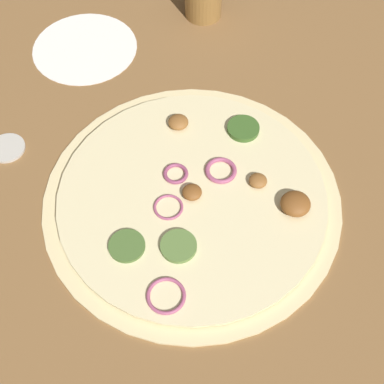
{
  "coord_description": "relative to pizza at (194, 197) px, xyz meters",
  "views": [
    {
      "loc": [
        0.27,
        0.18,
        0.52
      ],
      "look_at": [
        0.0,
        0.0,
        0.02
      ],
      "focal_mm": 50.0,
      "sensor_mm": 36.0,
      "label": 1
    }
  ],
  "objects": [
    {
      "name": "ground_plane",
      "position": [
        0.0,
        -0.0,
        -0.01
      ],
      "size": [
        3.0,
        3.0,
        0.0
      ],
      "primitive_type": "plane",
      "color": "brown"
    },
    {
      "name": "loose_cap",
      "position": [
        0.07,
        -0.23,
        -0.0
      ],
      "size": [
        0.04,
        0.04,
        0.01
      ],
      "color": "beige",
      "rests_on": "ground_plane"
    },
    {
      "name": "pizza",
      "position": [
        0.0,
        0.0,
        0.0
      ],
      "size": [
        0.34,
        0.34,
        0.03
      ],
      "color": "beige",
      "rests_on": "ground_plane"
    },
    {
      "name": "flour_patch",
      "position": [
        -0.13,
        -0.27,
        -0.0
      ],
      "size": [
        0.15,
        0.15,
        0.0
      ],
      "color": "white",
      "rests_on": "ground_plane"
    }
  ]
}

